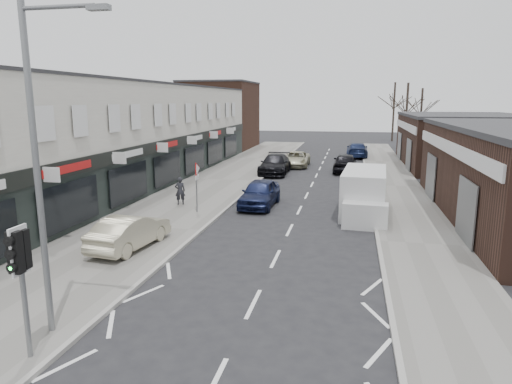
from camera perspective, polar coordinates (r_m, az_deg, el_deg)
The scene contains 21 objects.
ground at distance 12.15m, azimuth -2.41°, elevation -17.71°, with size 160.00×160.00×0.00m, color black.
pavement_left at distance 34.13m, azimuth -4.34°, elevation 1.48°, with size 5.50×64.00×0.12m, color slate.
pavement_right at distance 32.96m, azimuth 17.03°, elevation 0.65°, with size 3.50×64.00×0.12m, color slate.
shop_terrace_left at distance 33.96m, azimuth -16.72°, elevation 6.92°, with size 8.00×41.00×7.10m, color silver.
brick_block_far at distance 57.63m, azimuth -4.51°, elevation 9.44°, with size 8.00×10.00×8.00m, color #42271C.
right_unit_far at distance 45.51m, azimuth 24.42°, elevation 5.76°, with size 10.00×16.00×4.50m, color #382219.
tree_far_a at distance 58.93m, azimuth 18.03°, elevation 5.06°, with size 3.60×3.60×8.00m, color #382D26, non-canonical shape.
tree_far_b at distance 65.16m, azimuth 19.68°, elevation 5.51°, with size 3.60×3.60×7.50m, color #382D26, non-canonical shape.
tree_far_c at distance 70.77m, azimuth 16.62°, elevation 6.11°, with size 3.60×3.60×8.50m, color #382D26, non-canonical shape.
traffic_light at distance 11.41m, azimuth -27.41°, elevation -7.75°, with size 0.28×0.60×3.10m.
street_lamp at distance 11.96m, azimuth -25.20°, elevation 4.13°, with size 2.23×0.22×8.00m.
warning_sign at distance 23.90m, azimuth -7.40°, elevation 2.36°, with size 0.12×0.80×2.70m.
white_van at distance 24.50m, azimuth 13.35°, elevation -0.22°, with size 2.45×6.17×2.36m.
sedan_on_pavement at distance 18.85m, azimuth -15.48°, elevation -4.79°, with size 1.42×4.07×1.34m, color #B5AE91.
pedestrian at distance 26.04m, azimuth -9.47°, elevation 0.15°, with size 0.57×0.38×1.57m, color black.
parked_car_left_a at distance 25.76m, azimuth 0.47°, elevation -0.15°, with size 1.79×4.45×1.52m, color #12193A.
parked_car_left_b at distance 37.32m, azimuth 2.39°, elevation 3.48°, with size 2.20×5.42×1.57m, color black.
parked_car_left_c at distance 41.61m, azimuth 5.05°, elevation 4.11°, with size 2.25×4.87×1.35m, color #ADA88A.
parked_car_right_a at distance 32.49m, azimuth 12.66°, elevation 1.90°, with size 1.51×4.33×1.43m, color white.
parked_car_right_b at distance 38.87m, azimuth 11.08°, elevation 3.63°, with size 1.91×4.76×1.62m, color black.
parked_car_right_c at distance 49.45m, azimuth 12.53°, elevation 5.14°, with size 2.16×5.31×1.54m, color #152043.
Camera 1 is at (2.65, -10.28, 5.90)m, focal length 32.00 mm.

